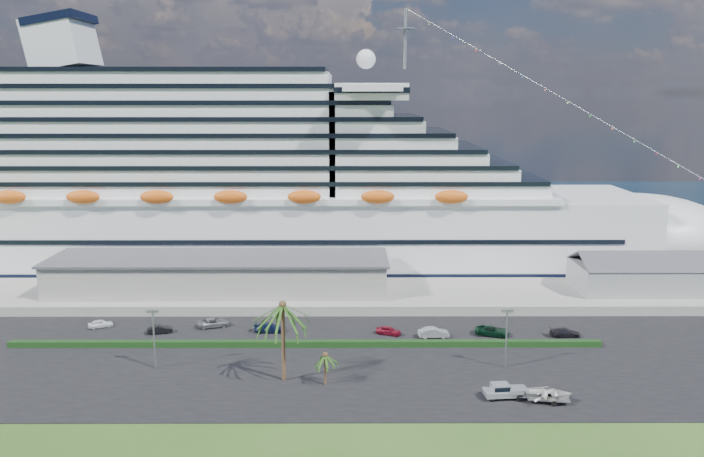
{
  "coord_description": "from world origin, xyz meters",
  "views": [
    {
      "loc": [
        -1.35,
        -80.6,
        37.17
      ],
      "look_at": [
        -0.97,
        30.0,
        15.27
      ],
      "focal_mm": 35.0,
      "sensor_mm": 36.0,
      "label": 1
    }
  ],
  "objects_px": {
    "pickup_truck": "(505,390)",
    "boat_trailer": "(548,393)",
    "parked_car_3": "(270,328)",
    "cruise_ship": "(255,191)"
  },
  "relations": [
    {
      "from": "pickup_truck",
      "to": "boat_trailer",
      "type": "xyz_separation_m",
      "value": [
        5.03,
        -1.26,
        0.17
      ]
    },
    {
      "from": "boat_trailer",
      "to": "parked_car_3",
      "type": "bearing_deg",
      "value": 145.51
    },
    {
      "from": "pickup_truck",
      "to": "boat_trailer",
      "type": "height_order",
      "value": "pickup_truck"
    },
    {
      "from": "pickup_truck",
      "to": "boat_trailer",
      "type": "relative_size",
      "value": 0.84
    },
    {
      "from": "parked_car_3",
      "to": "boat_trailer",
      "type": "height_order",
      "value": "boat_trailer"
    },
    {
      "from": "parked_car_3",
      "to": "cruise_ship",
      "type": "bearing_deg",
      "value": 11.82
    },
    {
      "from": "pickup_truck",
      "to": "boat_trailer",
      "type": "distance_m",
      "value": 5.19
    },
    {
      "from": "cruise_ship",
      "to": "parked_car_3",
      "type": "relative_size",
      "value": 38.77
    },
    {
      "from": "cruise_ship",
      "to": "boat_trailer",
      "type": "height_order",
      "value": "cruise_ship"
    },
    {
      "from": "cruise_ship",
      "to": "boat_trailer",
      "type": "bearing_deg",
      "value": -56.48
    }
  ]
}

